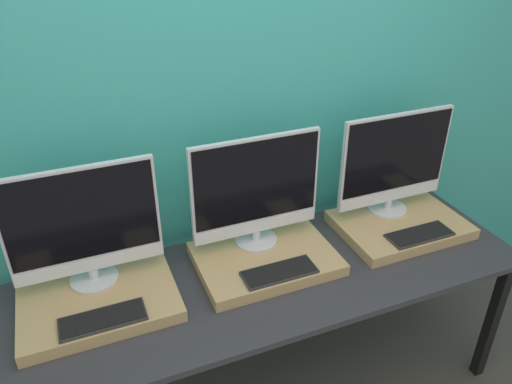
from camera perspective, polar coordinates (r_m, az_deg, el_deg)
name	(u,v)px	position (r m, az deg, el deg)	size (l,w,h in m)	color
wall_back	(235,127)	(2.33, -2.43, 7.41)	(8.00, 0.04, 2.60)	teal
workbench	(272,285)	(2.28, 1.83, -10.52)	(2.28, 0.75, 0.77)	#2D2D33
wooden_riser_left	(99,301)	(2.16, -17.49, -11.80)	(0.62, 0.44, 0.05)	tan
monitor_left	(84,225)	(2.07, -19.10, -3.63)	(0.60, 0.20, 0.52)	silver
keyboard_left	(103,319)	(2.02, -17.11, -13.71)	(0.32, 0.13, 0.01)	#2D2D2D
wooden_riser_center	(265,259)	(2.28, 1.08, -7.63)	(0.62, 0.44, 0.05)	tan
monitor_center	(256,190)	(2.20, 0.02, 0.20)	(0.60, 0.20, 0.52)	silver
keyboard_center	(279,272)	(2.15, 2.67, -9.12)	(0.32, 0.13, 0.01)	#2D2D2D
wooden_riser_right	(399,225)	(2.61, 16.08, -3.60)	(0.62, 0.44, 0.05)	tan
monitor_right	(394,162)	(2.54, 15.54, 3.32)	(0.60, 0.20, 0.52)	silver
keyboard_right	(420,235)	(2.50, 18.19, -4.64)	(0.32, 0.13, 0.01)	#2D2D2D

